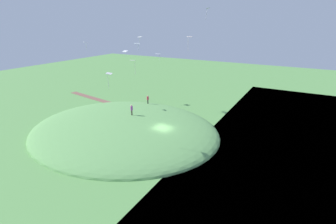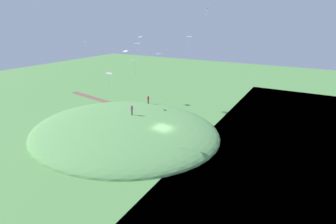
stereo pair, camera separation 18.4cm
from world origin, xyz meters
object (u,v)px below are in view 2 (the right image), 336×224
at_px(kite_4, 109,74).
at_px(kite_2, 137,44).
at_px(kite_3, 208,9).
at_px(kite_0, 140,37).
at_px(kite_5, 126,51).
at_px(person_near_shore, 132,108).
at_px(kite_8, 86,43).
at_px(person_with_child, 148,98).
at_px(kite_6, 133,61).
at_px(kite_7, 159,54).
at_px(kite_1, 189,38).

bearing_deg(kite_4, kite_2, -83.05).
xyz_separation_m(kite_2, kite_3, (-6.96, -9.28, 4.79)).
distance_m(kite_0, kite_5, 6.77).
distance_m(person_near_shore, kite_8, 14.43).
xyz_separation_m(person_with_child, kite_4, (-5.61, 16.53, 8.27)).
height_order(person_with_child, kite_0, kite_0).
bearing_deg(kite_5, kite_6, 132.04).
height_order(kite_2, kite_7, kite_2).
relative_size(kite_5, kite_6, 0.63).
xyz_separation_m(kite_2, kite_5, (11.52, -11.47, -2.76)).
relative_size(person_near_shore, kite_2, 1.67).
bearing_deg(kite_4, person_with_child, -71.26).
height_order(kite_2, kite_4, kite_2).
height_order(kite_1, kite_6, kite_1).
distance_m(kite_1, kite_5, 20.30).
relative_size(kite_1, kite_8, 1.41).
bearing_deg(kite_5, person_with_child, 162.25).
xyz_separation_m(kite_0, kite_6, (-6.74, 11.28, -2.49)).
relative_size(kite_5, kite_7, 0.91).
bearing_deg(kite_2, person_with_child, -63.05).
height_order(person_with_child, kite_2, kite_2).
bearing_deg(kite_3, kite_8, 20.06).
distance_m(person_near_shore, kite_1, 14.72).
bearing_deg(kite_8, kite_2, 170.39).
bearing_deg(kite_3, kite_6, 61.60).
xyz_separation_m(kite_1, kite_4, (5.84, 10.55, -3.90)).
height_order(kite_0, kite_8, kite_0).
height_order(kite_1, kite_7, kite_1).
height_order(person_near_shore, kite_5, kite_5).
relative_size(person_with_child, kite_7, 1.24).
xyz_separation_m(person_near_shore, kite_4, (-3.23, 8.19, 7.46)).
height_order(person_near_shore, kite_0, kite_0).
distance_m(kite_6, kite_7, 13.82).
height_order(kite_2, kite_6, kite_2).
distance_m(kite_5, kite_7, 8.29).
height_order(kite_1, kite_5, kite_1).
bearing_deg(kite_3, kite_4, 69.79).
bearing_deg(kite_5, kite_0, 157.01).
relative_size(kite_2, kite_5, 0.88).
bearing_deg(person_near_shore, kite_1, 170.29).
height_order(person_near_shore, kite_3, kite_3).
relative_size(kite_0, kite_3, 0.80).
bearing_deg(person_near_shore, kite_4, 87.23).
relative_size(kite_0, kite_2, 1.28).
xyz_separation_m(kite_7, kite_8, (9.37, 8.91, 2.31)).
height_order(kite_0, kite_5, kite_0).
distance_m(person_near_shore, kite_4, 11.54).
bearing_deg(kite_1, kite_8, 3.47).
height_order(kite_2, kite_8, kite_2).
height_order(kite_5, kite_6, kite_6).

